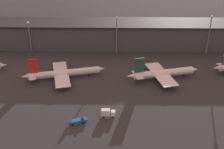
{
  "coord_description": "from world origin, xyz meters",
  "views": [
    {
      "loc": [
        -1.8,
        -113.24,
        73.33
      ],
      "look_at": [
        -4.2,
        19.32,
        6.0
      ],
      "focal_mm": 45.0,
      "sensor_mm": 36.0,
      "label": 1
    }
  ],
  "objects_px": {
    "service_vehicle_0": "(78,121)",
    "airplane_1": "(64,73)",
    "service_vehicle_3": "(108,113)",
    "airplane_2": "(163,73)"
  },
  "relations": [
    {
      "from": "airplane_2",
      "to": "service_vehicle_3",
      "type": "distance_m",
      "value": 47.02
    },
    {
      "from": "airplane_1",
      "to": "service_vehicle_3",
      "type": "height_order",
      "value": "airplane_1"
    },
    {
      "from": "service_vehicle_3",
      "to": "airplane_2",
      "type": "bearing_deg",
      "value": 50.87
    },
    {
      "from": "airplane_1",
      "to": "service_vehicle_3",
      "type": "bearing_deg",
      "value": -69.01
    },
    {
      "from": "airplane_1",
      "to": "service_vehicle_3",
      "type": "xyz_separation_m",
      "value": [
        25.86,
        -36.35,
        -1.17
      ]
    },
    {
      "from": "airplane_1",
      "to": "service_vehicle_3",
      "type": "distance_m",
      "value": 44.62
    },
    {
      "from": "service_vehicle_0",
      "to": "airplane_1",
      "type": "bearing_deg",
      "value": 88.79
    },
    {
      "from": "airplane_1",
      "to": "airplane_2",
      "type": "distance_m",
      "value": 55.32
    },
    {
      "from": "airplane_1",
      "to": "service_vehicle_0",
      "type": "bearing_deg",
      "value": -86.44
    },
    {
      "from": "airplane_2",
      "to": "service_vehicle_0",
      "type": "height_order",
      "value": "airplane_2"
    }
  ]
}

